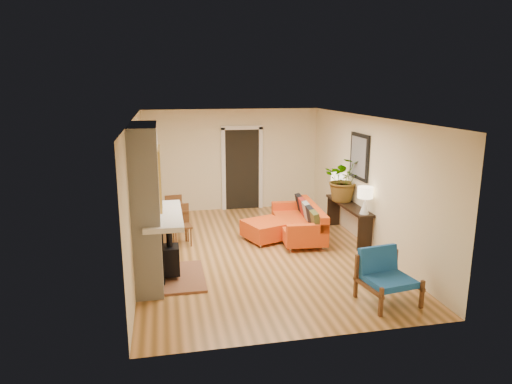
{
  "coord_description": "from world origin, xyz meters",
  "views": [
    {
      "loc": [
        -1.74,
        -8.29,
        3.19
      ],
      "look_at": [
        0.0,
        0.2,
        1.15
      ],
      "focal_mm": 32.0,
      "sensor_mm": 36.0,
      "label": 1
    }
  ],
  "objects_px": {
    "console_table": "(348,211)",
    "dining_table": "(174,212)",
    "blue_chair": "(385,273)",
    "houseplant": "(344,179)",
    "sofa": "(301,222)",
    "ottoman": "(266,229)",
    "lamp_far": "(338,182)",
    "lamp_near": "(365,197)"
  },
  "relations": [
    {
      "from": "console_table",
      "to": "dining_table",
      "type": "bearing_deg",
      "value": 168.48
    },
    {
      "from": "blue_chair",
      "to": "houseplant",
      "type": "distance_m",
      "value": 3.32
    },
    {
      "from": "sofa",
      "to": "houseplant",
      "type": "height_order",
      "value": "houseplant"
    },
    {
      "from": "sofa",
      "to": "ottoman",
      "type": "distance_m",
      "value": 0.8
    },
    {
      "from": "lamp_far",
      "to": "houseplant",
      "type": "distance_m",
      "value": 0.44
    },
    {
      "from": "lamp_near",
      "to": "houseplant",
      "type": "xyz_separation_m",
      "value": [
        -0.01,
        1.03,
        0.15
      ]
    },
    {
      "from": "blue_chair",
      "to": "dining_table",
      "type": "height_order",
      "value": "dining_table"
    },
    {
      "from": "houseplant",
      "to": "ottoman",
      "type": "bearing_deg",
      "value": -175.67
    },
    {
      "from": "sofa",
      "to": "lamp_far",
      "type": "distance_m",
      "value": 1.32
    },
    {
      "from": "houseplant",
      "to": "blue_chair",
      "type": "bearing_deg",
      "value": -101.04
    },
    {
      "from": "lamp_far",
      "to": "sofa",
      "type": "bearing_deg",
      "value": -153.4
    },
    {
      "from": "blue_chair",
      "to": "houseplant",
      "type": "height_order",
      "value": "houseplant"
    },
    {
      "from": "blue_chair",
      "to": "houseplant",
      "type": "relative_size",
      "value": 0.87
    },
    {
      "from": "lamp_near",
      "to": "dining_table",
      "type": "bearing_deg",
      "value": 157.56
    },
    {
      "from": "blue_chair",
      "to": "lamp_near",
      "type": "relative_size",
      "value": 1.59
    },
    {
      "from": "lamp_near",
      "to": "houseplant",
      "type": "distance_m",
      "value": 1.04
    },
    {
      "from": "sofa",
      "to": "lamp_near",
      "type": "distance_m",
      "value": 1.55
    },
    {
      "from": "blue_chair",
      "to": "houseplant",
      "type": "xyz_separation_m",
      "value": [
        0.62,
        3.16,
        0.79
      ]
    },
    {
      "from": "lamp_near",
      "to": "houseplant",
      "type": "height_order",
      "value": "houseplant"
    },
    {
      "from": "console_table",
      "to": "lamp_far",
      "type": "xyz_separation_m",
      "value": [
        0.0,
        0.68,
        0.49
      ]
    },
    {
      "from": "ottoman",
      "to": "lamp_near",
      "type": "height_order",
      "value": "lamp_near"
    },
    {
      "from": "lamp_near",
      "to": "lamp_far",
      "type": "bearing_deg",
      "value": 90.0
    },
    {
      "from": "lamp_near",
      "to": "sofa",
      "type": "bearing_deg",
      "value": 136.02
    },
    {
      "from": "dining_table",
      "to": "houseplant",
      "type": "bearing_deg",
      "value": -7.45
    },
    {
      "from": "sofa",
      "to": "console_table",
      "type": "distance_m",
      "value": 1.03
    },
    {
      "from": "dining_table",
      "to": "houseplant",
      "type": "xyz_separation_m",
      "value": [
        3.64,
        -0.48,
        0.67
      ]
    },
    {
      "from": "ottoman",
      "to": "blue_chair",
      "type": "xyz_separation_m",
      "value": [
        1.15,
        -3.03,
        0.19
      ]
    },
    {
      "from": "ottoman",
      "to": "sofa",
      "type": "bearing_deg",
      "value": 3.67
    },
    {
      "from": "blue_chair",
      "to": "dining_table",
      "type": "relative_size",
      "value": 0.55
    },
    {
      "from": "houseplant",
      "to": "dining_table",
      "type": "bearing_deg",
      "value": 172.55
    },
    {
      "from": "ottoman",
      "to": "dining_table",
      "type": "height_order",
      "value": "dining_table"
    },
    {
      "from": "ottoman",
      "to": "console_table",
      "type": "bearing_deg",
      "value": -4.3
    },
    {
      "from": "sofa",
      "to": "blue_chair",
      "type": "relative_size",
      "value": 2.33
    },
    {
      "from": "ottoman",
      "to": "lamp_near",
      "type": "distance_m",
      "value": 2.16
    },
    {
      "from": "houseplant",
      "to": "lamp_near",
      "type": "bearing_deg",
      "value": -89.45
    },
    {
      "from": "blue_chair",
      "to": "lamp_far",
      "type": "distance_m",
      "value": 3.68
    },
    {
      "from": "console_table",
      "to": "lamp_near",
      "type": "xyz_separation_m",
      "value": [
        0.0,
        -0.76,
        0.49
      ]
    },
    {
      "from": "blue_chair",
      "to": "houseplant",
      "type": "bearing_deg",
      "value": 78.96
    },
    {
      "from": "sofa",
      "to": "houseplant",
      "type": "bearing_deg",
      "value": 4.87
    },
    {
      "from": "lamp_near",
      "to": "console_table",
      "type": "bearing_deg",
      "value": 90.0
    },
    {
      "from": "houseplant",
      "to": "console_table",
      "type": "bearing_deg",
      "value": -87.86
    },
    {
      "from": "dining_table",
      "to": "console_table",
      "type": "height_order",
      "value": "dining_table"
    }
  ]
}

